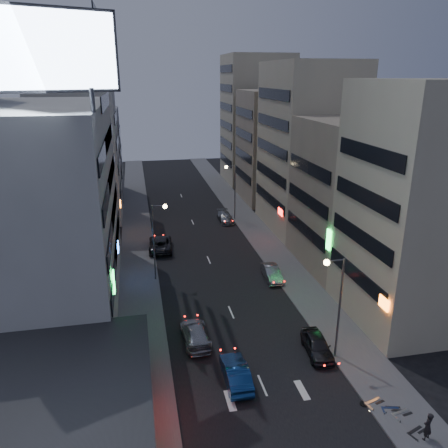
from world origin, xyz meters
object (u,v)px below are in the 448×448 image
object	(u,v)px
road_car_blue	(236,373)
scooter_black_b	(401,400)
scooter_blue	(399,400)
scooter_silver_b	(380,390)
scooter_black_a	(420,418)
parked_car_right_near	(317,345)
parked_car_right_far	(225,217)
person	(428,426)
scooter_silver_a	(408,401)
road_car_silver	(195,333)
parked_car_left	(160,243)
parked_car_right_mid	(272,273)

from	to	relation	value
road_car_blue	scooter_black_b	world-z (taller)	road_car_blue
scooter_blue	scooter_silver_b	size ratio (longest dim) A/B	0.88
scooter_black_a	parked_car_right_near	bearing A→B (deg)	1.27
parked_car_right_near	road_car_blue	distance (m)	7.10
parked_car_right_far	scooter_silver_b	world-z (taller)	parked_car_right_far
person	scooter_silver_b	size ratio (longest dim) A/B	0.96
parked_car_right_far	scooter_silver_a	world-z (taller)	parked_car_right_far
person	road_car_silver	bearing A→B (deg)	-69.18
scooter_silver_b	parked_car_left	bearing A→B (deg)	7.94
road_car_silver	scooter_silver_b	distance (m)	14.11
parked_car_left	road_car_blue	size ratio (longest dim) A/B	1.27
road_car_blue	scooter_black_a	size ratio (longest dim) A/B	2.59
parked_car_left	scooter_black_b	distance (m)	32.94
parked_car_right_mid	scooter_black_b	size ratio (longest dim) A/B	2.67
road_car_silver	scooter_silver_a	bearing A→B (deg)	138.17
parked_car_right_mid	scooter_blue	size ratio (longest dim) A/B	2.57
person	scooter_black_a	distance (m)	1.12
road_car_silver	person	bearing A→B (deg)	131.20
scooter_black_a	scooter_silver_b	size ratio (longest dim) A/B	0.94
parked_car_right_far	scooter_black_b	distance (m)	39.31
person	scooter_black_b	bearing A→B (deg)	-113.46
parked_car_right_near	scooter_silver_a	distance (m)	7.51
road_car_blue	scooter_silver_a	bearing A→B (deg)	155.19
parked_car_right_near	scooter_black_a	bearing A→B (deg)	-63.17
parked_car_right_far	scooter_blue	size ratio (longest dim) A/B	2.78
parked_car_right_near	person	xyz separation A→B (m)	(2.88, -9.21, 0.29)
parked_car_right_mid	parked_car_left	world-z (taller)	parked_car_left
parked_car_left	scooter_silver_a	world-z (taller)	parked_car_left
parked_car_left	scooter_silver_b	world-z (taller)	parked_car_left
parked_car_right_near	road_car_blue	size ratio (longest dim) A/B	0.94
scooter_black_a	scooter_silver_a	xyz separation A→B (m)	(0.07, 1.42, 0.04)
parked_car_left	parked_car_right_far	xyz separation A→B (m)	(9.98, 9.04, -0.14)
person	scooter_silver_b	bearing A→B (deg)	-99.65
road_car_blue	scooter_black_b	size ratio (longest dim) A/B	2.88
parked_car_right_far	scooter_black_a	world-z (taller)	parked_car_right_far
scooter_blue	parked_car_right_near	bearing A→B (deg)	36.55
parked_car_right_near	scooter_black_a	distance (m)	8.79
parked_car_right_far	parked_car_left	bearing A→B (deg)	-138.06
parked_car_left	scooter_black_b	xyz separation A→B (m)	(13.30, -30.14, -0.20)
parked_car_right_near	parked_car_right_mid	xyz separation A→B (m)	(0.49, 13.10, -0.03)
parked_car_right_far	road_car_blue	distance (m)	35.19
road_car_blue	scooter_black_a	bearing A→B (deg)	148.80
parked_car_left	parked_car_right_far	distance (m)	13.47
scooter_silver_b	scooter_black_a	bearing A→B (deg)	-172.97
scooter_black_b	parked_car_right_mid	bearing A→B (deg)	22.44
parked_car_right_mid	person	size ratio (longest dim) A/B	2.35
road_car_blue	road_car_silver	bearing A→B (deg)	-68.36
road_car_blue	scooter_silver_a	world-z (taller)	road_car_blue
parked_car_right_far	road_car_silver	distance (m)	30.40
scooter_silver_a	scooter_silver_b	bearing A→B (deg)	31.77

